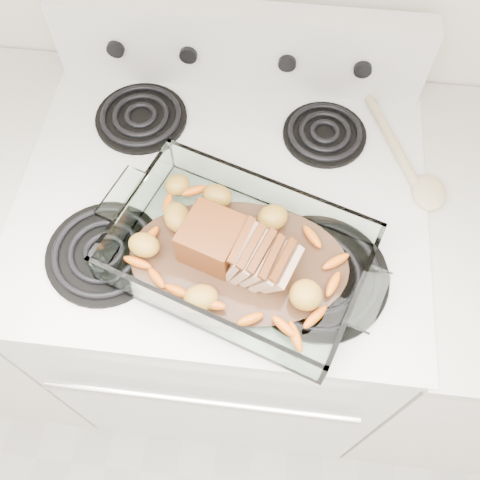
# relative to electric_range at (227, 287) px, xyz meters

# --- Properties ---
(electric_range) EXTENTS (0.78, 0.70, 1.12)m
(electric_range) POSITION_rel_electric_range_xyz_m (0.00, 0.00, 0.00)
(electric_range) COLOR white
(electric_range) RESTS_ON ground
(counter_right) EXTENTS (0.58, 0.68, 0.93)m
(counter_right) POSITION_rel_electric_range_xyz_m (0.66, -0.00, -0.02)
(counter_right) COLOR white
(counter_right) RESTS_ON ground
(baking_dish) EXTENTS (0.42, 0.28, 0.08)m
(baking_dish) POSITION_rel_electric_range_xyz_m (0.05, -0.16, 0.48)
(baking_dish) COLOR white
(baking_dish) RESTS_ON electric_range
(pork_roast) EXTENTS (0.20, 0.10, 0.08)m
(pork_roast) POSITION_rel_electric_range_xyz_m (0.03, -0.16, 0.51)
(pork_roast) COLOR brown
(pork_roast) RESTS_ON baking_dish
(roast_vegetables) EXTENTS (0.33, 0.18, 0.04)m
(roast_vegetables) POSITION_rel_electric_range_xyz_m (0.05, -0.12, 0.49)
(roast_vegetables) COLOR orange
(roast_vegetables) RESTS_ON baking_dish
(wooden_spoon) EXTENTS (0.15, 0.27, 0.02)m
(wooden_spoon) POSITION_rel_electric_range_xyz_m (0.36, 0.09, 0.46)
(wooden_spoon) COLOR beige
(wooden_spoon) RESTS_ON electric_range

